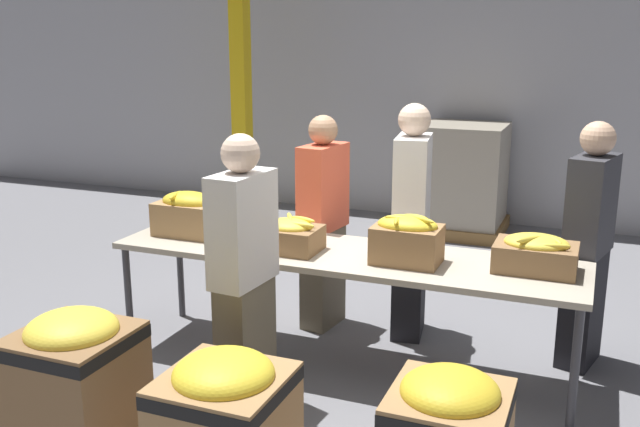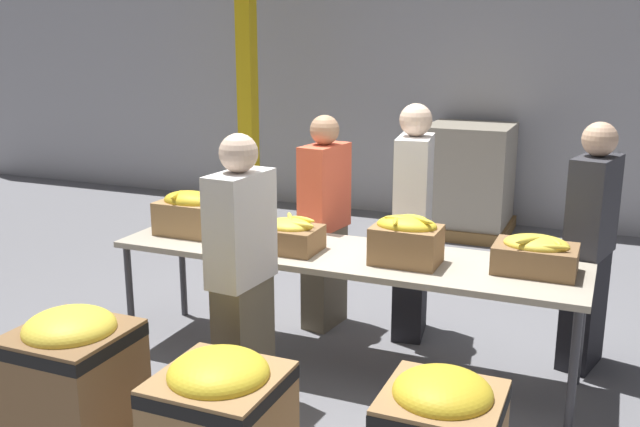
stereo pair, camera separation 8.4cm
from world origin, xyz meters
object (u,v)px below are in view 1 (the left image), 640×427
at_px(volunteer_0, 323,224).
at_px(pallet_stack_0, 462,180).
at_px(volunteer_1, 588,247).
at_px(volunteer_3, 244,276).
at_px(banana_box_3, 536,253).
at_px(banana_box_1, 289,235).
at_px(banana_box_2, 407,239).
at_px(volunteer_2, 411,223).
at_px(support_pillar, 240,51).
at_px(sorting_table, 343,259).
at_px(donation_bin_1, 225,416).
at_px(donation_bin_0, 76,375).
at_px(banana_box_0, 189,213).

relative_size(volunteer_0, pallet_stack_0, 1.32).
distance_m(volunteer_1, volunteer_3, 2.29).
bearing_deg(banana_box_3, banana_box_1, -173.63).
relative_size(banana_box_2, volunteer_2, 0.24).
bearing_deg(volunteer_3, banana_box_1, 3.85).
bearing_deg(volunteer_3, support_pillar, 32.60).
xyz_separation_m(sorting_table, banana_box_1, (-0.34, -0.10, 0.16)).
height_order(donation_bin_1, pallet_stack_0, pallet_stack_0).
xyz_separation_m(donation_bin_0, pallet_stack_0, (1.08, 5.11, 0.19)).
relative_size(banana_box_0, volunteer_1, 0.28).
xyz_separation_m(sorting_table, pallet_stack_0, (0.09, 3.66, -0.15)).
xyz_separation_m(volunteer_0, donation_bin_1, (0.29, -2.05, -0.44)).
height_order(sorting_table, pallet_stack_0, pallet_stack_0).
relative_size(volunteer_0, support_pillar, 0.41).
bearing_deg(donation_bin_0, volunteer_1, 40.03).
distance_m(donation_bin_1, support_pillar, 5.54).
relative_size(volunteer_0, volunteer_2, 0.94).
xyz_separation_m(sorting_table, volunteer_1, (1.49, 0.64, 0.07)).
height_order(volunteer_2, support_pillar, support_pillar).
bearing_deg(banana_box_2, donation_bin_0, -135.98).
height_order(banana_box_2, volunteer_0, volunteer_0).
distance_m(volunteer_0, volunteer_1, 1.87).
bearing_deg(banana_box_0, banana_box_1, -5.98).
relative_size(sorting_table, donation_bin_1, 4.48).
distance_m(sorting_table, volunteer_3, 0.81).
height_order(banana_box_2, pallet_stack_0, pallet_stack_0).
bearing_deg(donation_bin_0, banana_box_1, 64.17).
distance_m(sorting_table, support_pillar, 4.29).
relative_size(banana_box_3, pallet_stack_0, 0.39).
xyz_separation_m(banana_box_3, volunteer_3, (-1.56, -0.80, -0.09)).
bearing_deg(banana_box_2, sorting_table, 172.51).
distance_m(sorting_table, volunteer_1, 1.62).
distance_m(banana_box_3, volunteer_0, 1.67).
height_order(banana_box_1, banana_box_3, banana_box_3).
xyz_separation_m(volunteer_3, support_pillar, (-2.12, 4.00, 1.18)).
height_order(banana_box_2, donation_bin_1, banana_box_2).
bearing_deg(banana_box_1, sorting_table, 15.80).
bearing_deg(donation_bin_0, banana_box_0, 96.52).
distance_m(volunteer_2, volunteer_3, 1.54).
bearing_deg(banana_box_3, volunteer_2, 146.96).
relative_size(banana_box_1, support_pillar, 0.10).
relative_size(sorting_table, support_pillar, 0.77).
relative_size(sorting_table, volunteer_3, 1.87).
bearing_deg(volunteer_2, banana_box_2, 4.18).
bearing_deg(volunteer_0, sorting_table, 40.43).
distance_m(volunteer_1, pallet_stack_0, 3.34).
distance_m(donation_bin_0, support_pillar, 5.20).
height_order(banana_box_0, support_pillar, support_pillar).
bearing_deg(sorting_table, banana_box_0, -179.43).
relative_size(banana_box_2, volunteer_1, 0.25).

